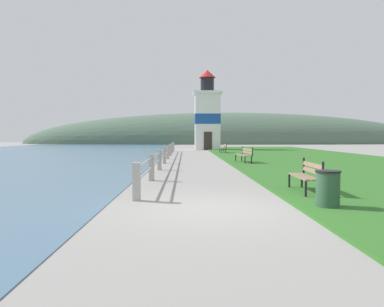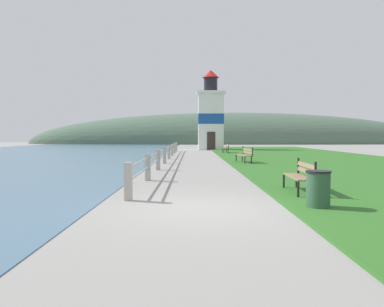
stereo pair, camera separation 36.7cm
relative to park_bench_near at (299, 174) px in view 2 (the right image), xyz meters
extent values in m
plane|color=gray|center=(-2.76, -2.01, -0.54)|extent=(160.00, 160.00, 0.00)
cube|color=#2D6623|center=(5.09, 15.22, -0.51)|extent=(12.00, 51.67, 0.06)
cube|color=#A8A399|center=(-4.51, -1.01, -0.07)|extent=(0.18, 0.18, 0.94)
cube|color=#A8A399|center=(-4.51, 3.03, -0.07)|extent=(0.18, 0.18, 0.94)
cube|color=#A8A399|center=(-4.51, 7.07, -0.07)|extent=(0.18, 0.18, 0.94)
cube|color=#A8A399|center=(-4.51, 11.11, -0.07)|extent=(0.18, 0.18, 0.94)
cube|color=#A8A399|center=(-4.51, 15.15, -0.07)|extent=(0.18, 0.18, 0.94)
cube|color=#A8A399|center=(-4.51, 19.19, -0.07)|extent=(0.18, 0.18, 0.94)
cube|color=#A8A399|center=(-4.51, 23.23, -0.07)|extent=(0.18, 0.18, 0.94)
cube|color=#A8A399|center=(-4.51, 27.27, -0.07)|extent=(0.18, 0.18, 0.94)
cylinder|color=#B2B2B7|center=(-4.51, 13.13, 0.26)|extent=(0.06, 28.28, 0.06)
cylinder|color=#B2B2B7|center=(-4.51, 13.13, -0.07)|extent=(0.06, 28.28, 0.06)
cube|color=#846B51|center=(-0.24, 0.01, -0.07)|extent=(0.17, 1.76, 0.04)
cube|color=#846B51|center=(-0.09, 0.00, -0.07)|extent=(0.17, 1.76, 0.04)
cube|color=#846B51|center=(0.06, 0.00, -0.07)|extent=(0.17, 1.76, 0.04)
cube|color=#846B51|center=(0.14, 0.00, 0.25)|extent=(0.12, 1.76, 0.11)
cube|color=#846B51|center=(0.14, 0.00, 0.09)|extent=(0.12, 1.76, 0.11)
cube|color=black|center=(-0.30, -0.84, -0.31)|extent=(0.05, 0.05, 0.45)
cube|color=black|center=(-0.25, 0.86, -0.31)|extent=(0.05, 0.05, 0.45)
cube|color=black|center=(0.07, -0.86, -0.31)|extent=(0.05, 0.05, 0.45)
cube|color=black|center=(0.12, 0.85, -0.31)|extent=(0.05, 0.05, 0.45)
cube|color=black|center=(0.11, -0.86, 0.16)|extent=(0.05, 0.05, 0.49)
cube|color=black|center=(0.17, 0.85, 0.16)|extent=(0.05, 0.05, 0.49)
cube|color=#846B51|center=(-0.17, 11.08, -0.07)|extent=(0.37, 1.96, 0.04)
cube|color=#846B51|center=(-0.02, 11.10, -0.07)|extent=(0.37, 1.96, 0.04)
cube|color=#846B51|center=(0.12, 11.12, -0.07)|extent=(0.37, 1.96, 0.04)
cube|color=#846B51|center=(0.21, 11.13, 0.25)|extent=(0.31, 1.95, 0.11)
cube|color=#846B51|center=(0.21, 11.13, 0.09)|extent=(0.31, 1.95, 0.11)
cube|color=black|center=(-0.08, 10.13, -0.31)|extent=(0.06, 0.06, 0.45)
cube|color=black|center=(-0.33, 12.02, -0.31)|extent=(0.06, 0.06, 0.45)
cube|color=black|center=(0.28, 10.18, -0.31)|extent=(0.06, 0.06, 0.45)
cube|color=black|center=(0.03, 12.07, -0.31)|extent=(0.06, 0.06, 0.45)
cube|color=black|center=(0.33, 10.18, 0.16)|extent=(0.06, 0.06, 0.49)
cube|color=black|center=(0.08, 12.08, 0.16)|extent=(0.06, 0.06, 0.49)
cube|color=#846B51|center=(-0.15, 23.11, -0.07)|extent=(0.12, 1.74, 0.04)
cube|color=#846B51|center=(-0.01, 23.11, -0.07)|extent=(0.12, 1.74, 0.04)
cube|color=#846B51|center=(0.14, 23.11, -0.07)|extent=(0.12, 1.74, 0.04)
cube|color=#846B51|center=(0.23, 23.11, 0.25)|extent=(0.06, 1.74, 0.11)
cube|color=#846B51|center=(0.23, 23.11, 0.09)|extent=(0.06, 1.74, 0.11)
cube|color=black|center=(-0.20, 22.27, -0.31)|extent=(0.05, 0.05, 0.45)
cube|color=black|center=(-0.19, 23.96, -0.31)|extent=(0.05, 0.05, 0.45)
cube|color=black|center=(0.17, 22.26, -0.31)|extent=(0.05, 0.05, 0.45)
cube|color=black|center=(0.18, 23.95, -0.31)|extent=(0.05, 0.05, 0.45)
cube|color=black|center=(0.22, 22.26, 0.16)|extent=(0.05, 0.05, 0.49)
cube|color=black|center=(0.23, 23.95, 0.16)|extent=(0.05, 0.05, 0.49)
cube|color=white|center=(-0.87, 32.01, 2.57)|extent=(2.75, 2.75, 6.21)
cube|color=#194799|center=(-0.87, 32.01, 2.88)|extent=(2.79, 2.79, 1.12)
cube|color=white|center=(-0.87, 32.01, 5.80)|extent=(3.16, 3.16, 0.25)
cylinder|color=black|center=(-0.87, 32.01, 6.72)|extent=(1.51, 1.51, 1.58)
cone|color=red|center=(-0.87, 32.01, 7.94)|extent=(1.89, 1.89, 0.87)
cube|color=#332823|center=(-0.87, 30.61, 0.46)|extent=(0.90, 0.06, 2.00)
cylinder|color=#2D5138|center=(-0.25, -2.14, -0.14)|extent=(0.50, 0.50, 0.80)
cylinder|color=black|center=(-0.25, -2.14, 0.28)|extent=(0.54, 0.54, 0.04)
ellipsoid|color=#4C6651|center=(5.24, 62.44, -0.54)|extent=(80.00, 16.00, 12.00)
camera|label=1|loc=(-3.32, -10.10, 1.06)|focal=35.00mm
camera|label=2|loc=(-2.95, -10.10, 1.06)|focal=35.00mm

